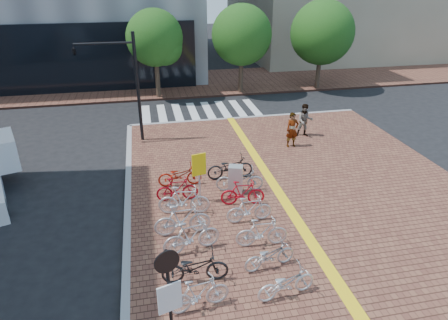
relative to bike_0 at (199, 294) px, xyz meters
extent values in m
plane|color=black|center=(2.06, 2.58, -0.66)|extent=(120.00, 120.00, 0.00)
cube|color=gray|center=(5.06, 14.58, -0.58)|extent=(14.00, 0.25, 0.15)
cube|color=brown|center=(2.06, 23.58, -0.58)|extent=(70.00, 8.00, 0.15)
cube|color=silver|center=(-0.94, 16.58, -0.65)|extent=(0.50, 4.00, 0.01)
cube|color=silver|center=(0.06, 16.58, -0.65)|extent=(0.50, 4.00, 0.01)
cube|color=silver|center=(1.06, 16.58, -0.65)|extent=(0.50, 4.00, 0.01)
cube|color=silver|center=(2.06, 16.58, -0.65)|extent=(0.50, 4.00, 0.01)
cube|color=silver|center=(3.06, 16.58, -0.65)|extent=(0.50, 4.00, 0.01)
cube|color=silver|center=(4.06, 16.58, -0.65)|extent=(0.50, 4.00, 0.01)
cube|color=silver|center=(5.06, 16.58, -0.65)|extent=(0.50, 4.00, 0.01)
cube|color=silver|center=(6.06, 16.58, -0.65)|extent=(0.50, 4.00, 0.01)
cylinder|color=#38281E|center=(0.06, 20.08, 0.79)|extent=(0.32, 0.32, 2.60)
sphere|color=#194714|center=(0.06, 20.08, 3.54)|extent=(3.80, 3.80, 3.80)
sphere|color=#194714|center=(0.66, 19.78, 2.94)|extent=(2.40, 2.40, 2.40)
cylinder|color=#38281E|center=(6.06, 20.08, 0.79)|extent=(0.32, 0.32, 2.60)
sphere|color=#194714|center=(6.06, 20.08, 3.54)|extent=(4.20, 4.20, 4.20)
sphere|color=#194714|center=(6.66, 19.78, 2.94)|extent=(2.40, 2.40, 2.40)
cylinder|color=#38281E|center=(12.06, 20.08, 0.79)|extent=(0.32, 0.32, 2.60)
sphere|color=#194714|center=(12.06, 20.08, 3.54)|extent=(4.60, 4.60, 4.60)
sphere|color=#194714|center=(12.66, 19.78, 2.94)|extent=(2.40, 2.40, 2.40)
imported|color=silver|center=(0.00, 0.00, 0.00)|extent=(1.74, 0.74, 1.02)
imported|color=black|center=(0.05, 1.06, 0.00)|extent=(1.97, 0.83, 1.01)
imported|color=silver|center=(0.13, 2.44, 0.06)|extent=(1.95, 0.88, 1.13)
imported|color=silver|center=(-0.05, 3.41, 0.07)|extent=(1.93, 0.59, 1.15)
imported|color=silver|center=(0.14, 4.67, 0.06)|extent=(1.94, 0.81, 1.13)
imported|color=#A70B1B|center=(-0.01, 5.67, -0.02)|extent=(1.64, 0.52, 0.97)
imported|color=#A3190B|center=(0.21, 6.84, -0.04)|extent=(1.80, 0.66, 0.94)
imported|color=silver|center=(2.40, -0.02, -0.05)|extent=(1.81, 0.89, 0.91)
imported|color=#ACACB0|center=(2.31, 1.21, -0.07)|extent=(1.73, 0.88, 0.87)
imported|color=silver|center=(2.38, 2.26, 0.01)|extent=(1.74, 0.59, 1.03)
imported|color=silver|center=(2.35, 3.69, -0.01)|extent=(1.68, 0.53, 1.00)
imported|color=red|center=(2.40, 4.85, 0.00)|extent=(1.73, 0.69, 1.01)
imported|color=#AFAFB4|center=(2.54, 5.92, 0.00)|extent=(2.00, 0.94, 1.01)
imported|color=black|center=(2.39, 7.05, 0.01)|extent=(2.00, 0.73, 1.04)
imported|color=gray|center=(6.19, 9.79, 0.38)|extent=(0.67, 0.47, 1.78)
imported|color=#4B4C5F|center=(7.34, 10.95, 0.39)|extent=(1.01, 0.87, 1.79)
cube|color=silver|center=(2.33, 5.76, 0.09)|extent=(0.65, 0.55, 1.20)
cylinder|color=#B7B7BC|center=(0.84, 5.45, 0.48)|extent=(0.09, 0.09, 1.98)
cube|color=yellow|center=(0.84, 5.39, 1.09)|extent=(0.55, 0.18, 0.88)
cylinder|color=black|center=(-0.79, -1.19, 0.98)|extent=(0.10, 0.10, 2.98)
cylinder|color=black|center=(-0.79, -1.25, 2.22)|extent=(0.54, 0.20, 0.56)
cube|color=silver|center=(-0.79, -1.25, 1.23)|extent=(0.53, 0.19, 0.74)
cylinder|color=black|center=(-1.23, 12.23, 2.26)|extent=(0.17, 0.17, 5.53)
cylinder|color=black|center=(-2.61, 12.23, 4.52)|extent=(2.77, 0.11, 0.11)
imported|color=black|center=(-3.99, 12.23, 4.24)|extent=(0.24, 1.14, 0.46)
cylinder|color=black|center=(-6.39, 6.05, -0.31)|extent=(0.44, 0.74, 0.71)
camera|label=1|loc=(-0.95, -7.86, 7.65)|focal=32.00mm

